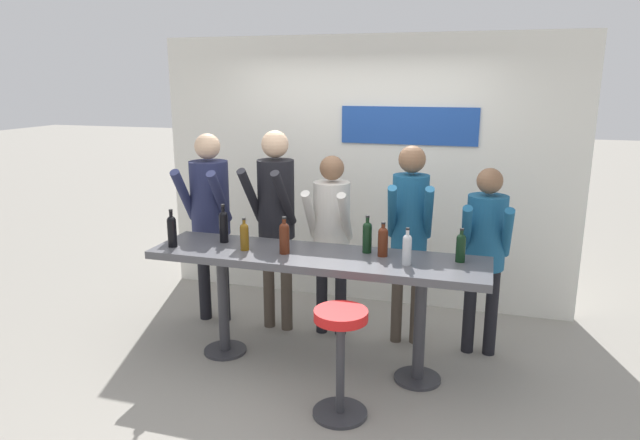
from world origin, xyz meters
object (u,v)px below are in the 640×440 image
Objects in this scene: person_center at (410,222)px; wine_bottle_0 at (367,236)px; wine_bottle_5 at (407,248)px; wine_bottle_4 at (224,225)px; wine_bottle_7 at (383,240)px; person_far_left at (210,207)px; tasting_table at (316,270)px; person_left at (276,207)px; wine_bottle_2 at (284,237)px; wine_bottle_3 at (172,230)px; wine_bottle_6 at (244,235)px; bar_stool at (341,347)px; person_center_right at (485,241)px; person_center_left at (331,226)px; wine_bottle_1 at (461,246)px.

person_center is 5.83× the size of wine_bottle_0.
wine_bottle_0 is 1.07× the size of wine_bottle_5.
wine_bottle_0 is 0.92× the size of wine_bottle_4.
person_center is at bearing 19.92° from wine_bottle_4.
wine_bottle_7 is (-0.21, 0.15, -0.00)m from wine_bottle_5.
wine_bottle_4 is (0.38, -0.49, -0.03)m from person_far_left.
person_left is (-0.56, 0.58, 0.34)m from tasting_table.
wine_bottle_2 is 1.09× the size of wine_bottle_7.
wine_bottle_5 is at bearing -21.96° from person_far_left.
person_left is (0.65, -0.00, 0.04)m from person_far_left.
wine_bottle_5 is (1.26, -0.63, -0.09)m from person_left.
wine_bottle_4 reaches higher than tasting_table.
wine_bottle_0 is 0.96× the size of wine_bottle_3.
person_far_left is 5.78× the size of wine_bottle_3.
person_far_left is at bearing 134.53° from wine_bottle_6.
bar_stool is 0.43× the size of person_far_left.
person_center_right reaches higher than tasting_table.
wine_bottle_6 is (-0.94, 0.57, 0.55)m from bar_stool.
wine_bottle_5 is 0.26m from wine_bottle_7.
person_center_right reaches higher than bar_stool.
bar_stool is 0.87m from wine_bottle_5.
wine_bottle_0 is at bearing 157.02° from wine_bottle_7.
wine_bottle_0 is 1.20m from wine_bottle_4.
person_center is 1.10× the size of person_center_right.
person_far_left reaches higher than wine_bottle_4.
wine_bottle_4 is (-1.20, -0.06, 0.01)m from wine_bottle_0.
wine_bottle_3 is 0.96× the size of wine_bottle_4.
person_center_right is at bearing 25.54° from tasting_table.
person_center_left is at bearing 178.07° from person_center_right.
wine_bottle_7 is at bearing 8.09° from wine_bottle_3.
person_center_left is 0.70m from wine_bottle_2.
person_center reaches higher than person_center_left.
wine_bottle_5 is (0.76, -0.67, 0.05)m from person_center_left.
person_center is (0.68, 0.01, 0.08)m from person_center_left.
person_center_right reaches higher than wine_bottle_7.
person_center_right is at bearing -2.64° from person_center_left.
wine_bottle_5 is at bearing 2.59° from wine_bottle_3.
person_far_left reaches higher than wine_bottle_1.
wine_bottle_7 is (0.74, 0.15, -0.01)m from wine_bottle_2.
person_center_right is at bearing 54.04° from bar_stool.
wine_bottle_1 is at bearing -55.58° from person_center.
wine_bottle_1 is at bearing -11.02° from person_left.
tasting_table is 0.57m from wine_bottle_7.
person_far_left reaches higher than wine_bottle_5.
person_far_left is at bearing 154.23° from tasting_table.
wine_bottle_0 reaches higher than wine_bottle_6.
wine_bottle_3 is (-0.62, -0.72, -0.07)m from person_left.
person_left is 1.19m from person_center.
tasting_table is 9.48× the size of wine_bottle_5.
wine_bottle_5 is 1.28m from wine_bottle_6.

